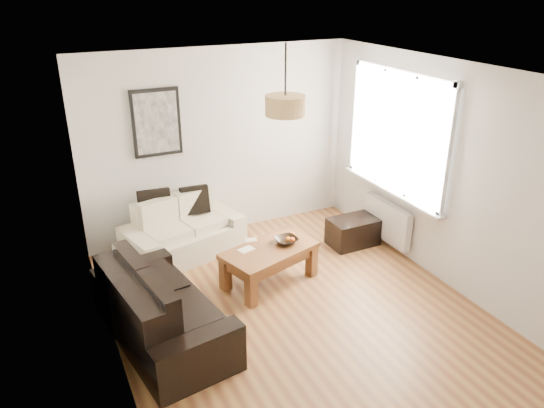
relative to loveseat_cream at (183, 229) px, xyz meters
name	(u,v)px	position (x,y,z in m)	size (l,w,h in m)	color
floor	(295,310)	(0.73, -1.78, -0.37)	(4.50, 4.50, 0.00)	brown
ceiling	(300,72)	(0.73, -1.78, 2.23)	(3.80, 4.50, 0.00)	white
wall_back	(220,144)	(0.73, 0.47, 0.93)	(3.80, 0.04, 2.60)	silver
wall_front	(461,326)	(0.73, -4.03, 0.93)	(3.80, 0.04, 2.60)	silver
wall_left	(104,240)	(-1.17, -1.78, 0.93)	(0.04, 4.50, 2.60)	silver
wall_right	(442,174)	(2.63, -1.78, 0.93)	(0.04, 4.50, 2.60)	silver
window_bay	(398,133)	(2.59, -0.98, 1.23)	(0.14, 1.90, 1.60)	white
radiator	(387,221)	(2.55, -0.98, 0.01)	(0.10, 0.90, 0.52)	white
poster	(157,123)	(-0.12, 0.44, 1.33)	(0.62, 0.04, 0.87)	black
pendant_shade	(285,105)	(0.73, -1.48, 1.86)	(0.40, 0.40, 0.20)	tan
loveseat_cream	(183,229)	(0.00, 0.00, 0.00)	(1.49, 0.81, 0.74)	beige
sofa_leather	(162,305)	(-0.70, -1.61, 0.02)	(1.79, 0.87, 0.78)	black
coffee_table	(269,265)	(0.72, -1.12, -0.14)	(1.12, 0.61, 0.46)	brown
ottoman	(353,232)	(2.18, -0.74, -0.18)	(0.66, 0.42, 0.38)	black
cushion_left	(155,205)	(-0.30, 0.18, 0.32)	(0.42, 0.13, 0.42)	black
cushion_right	(195,200)	(0.24, 0.18, 0.30)	(0.37, 0.12, 0.37)	black
fruit_bowl	(286,240)	(0.97, -1.09, 0.12)	(0.27, 0.27, 0.07)	black
orange_a	(292,240)	(1.03, -1.11, 0.13)	(0.06, 0.06, 0.06)	#F85A14
orange_b	(293,235)	(1.10, -1.00, 0.13)	(0.07, 0.07, 0.07)	orange
orange_c	(288,239)	(0.99, -1.07, 0.13)	(0.06, 0.06, 0.06)	orange
papers	(246,249)	(0.46, -1.03, 0.09)	(0.19, 0.13, 0.01)	white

